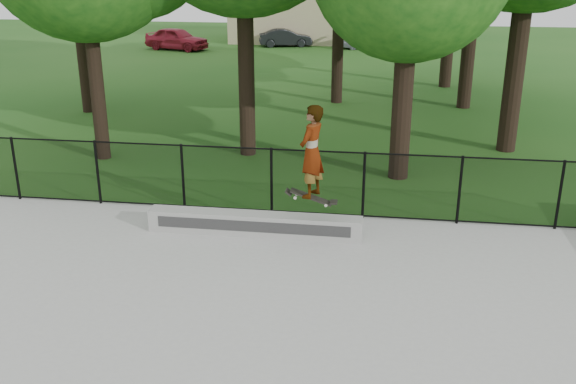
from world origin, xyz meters
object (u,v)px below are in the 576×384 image
grind_ledge (254,224)px  car_b (285,38)px  car_a (177,39)px  skater_airborne (312,153)px  car_c (366,40)px

grind_ledge → car_b: size_ratio=1.44×
car_a → car_b: bearing=-51.2°
grind_ledge → skater_airborne: bearing=-10.7°
grind_ledge → skater_airborne: size_ratio=2.19×
grind_ledge → car_a: car_a is taller
car_c → skater_airborne: skater_airborne is taller
grind_ledge → car_c: (1.24, 29.77, 0.25)m
grind_ledge → car_a: (-10.35, 27.25, 0.40)m
car_b → skater_airborne: bearing=175.3°
car_b → skater_airborne: size_ratio=1.53×
grind_ledge → car_c: size_ratio=1.29×
grind_ledge → car_a: bearing=110.8°
car_a → car_b: (6.43, 2.56, -0.13)m
car_b → skater_airborne: (5.10, -30.03, 1.35)m
car_b → car_c: (5.16, -0.05, -0.02)m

